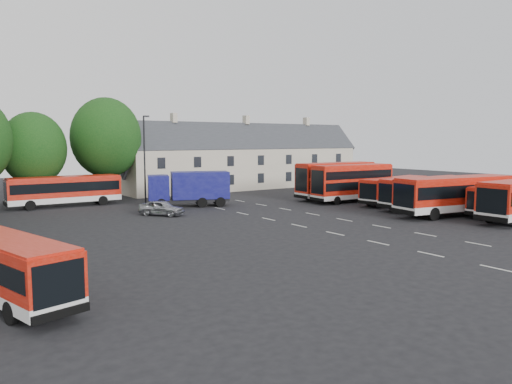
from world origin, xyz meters
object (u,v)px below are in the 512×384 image
bus_dd_south (353,181)px  silver_car (162,208)px  lamppost (145,159)px  box_truck (190,187)px  bus_west (2,262)px

bus_dd_south → silver_car: bus_dd_south is taller
bus_dd_south → lamppost: lamppost is taller
box_truck → lamppost: bearing=-179.7°
box_truck → lamppost: lamppost is taller
bus_west → box_truck: (20.40, 21.96, 0.32)m
lamppost → bus_dd_south: bearing=-22.5°
lamppost → box_truck: bearing=-21.1°
box_truck → silver_car: box_truck is taller
bus_dd_south → box_truck: (-16.20, 6.83, -0.33)m
box_truck → bus_dd_south: bearing=-1.4°
bus_west → box_truck: box_truck is taller
bus_dd_south → box_truck: size_ratio=1.19×
bus_dd_south → silver_car: size_ratio=2.44×
bus_west → bus_dd_south: bearing=-81.2°
box_truck → bus_west: bearing=-111.5°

